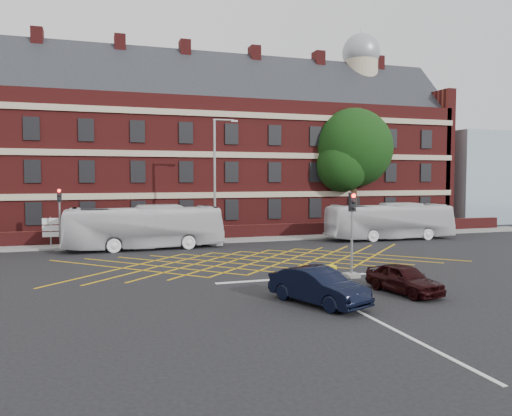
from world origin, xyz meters
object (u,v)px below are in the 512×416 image
object	(u,v)px
bus_right	(390,221)
car_maroon	(404,279)
car_navy	(318,286)
traffic_light_near	(352,242)
bus_left	(144,227)
direction_signs	(51,228)
utility_cabinet	(331,275)
traffic_light_far	(60,225)
deciduous_tree	(352,154)
street_lamp	(216,202)

from	to	relation	value
bus_right	car_maroon	size ratio (longest dim) A/B	2.83
car_navy	traffic_light_near	xyz separation A→B (m)	(3.84, 4.33, 1.05)
bus_left	car_navy	xyz separation A→B (m)	(5.19, -17.66, -0.82)
direction_signs	utility_cabinet	bearing A→B (deg)	-51.73
car_navy	traffic_light_far	bearing A→B (deg)	97.32
deciduous_tree	utility_cabinet	xyz separation A→B (m)	(-12.76, -21.41, -6.83)
bus_right	street_lamp	distance (m)	14.34
bus_right	traffic_light_near	world-z (taller)	traffic_light_near
car_maroon	utility_cabinet	bearing A→B (deg)	121.00
traffic_light_near	street_lamp	distance (m)	14.36
traffic_light_near	utility_cabinet	world-z (taller)	traffic_light_near
deciduous_tree	bus_right	bearing A→B (deg)	-94.64
bus_right	street_lamp	size ratio (longest dim) A/B	1.14
bus_right	street_lamp	bearing A→B (deg)	89.27
traffic_light_far	street_lamp	size ratio (longest dim) A/B	0.46
utility_cabinet	direction_signs	bearing A→B (deg)	128.27
bus_left	car_navy	distance (m)	18.43
car_maroon	utility_cabinet	world-z (taller)	car_maroon
car_navy	street_lamp	size ratio (longest dim) A/B	0.47
bus_left	traffic_light_far	size ratio (longest dim) A/B	2.58
car_maroon	direction_signs	distance (m)	25.40
bus_left	direction_signs	xyz separation A→B (m)	(-6.33, 2.73, -0.16)
bus_right	utility_cabinet	xyz separation A→B (m)	(-12.15, -13.98, -1.02)
bus_left	bus_right	xyz separation A→B (m)	(19.44, -0.54, -0.06)
deciduous_tree	utility_cabinet	world-z (taller)	deciduous_tree
bus_left	bus_right	world-z (taller)	bus_left
car_navy	traffic_light_far	xyz separation A→B (m)	(-10.77, 18.82, 1.05)
bus_right	direction_signs	world-z (taller)	bus_right
traffic_light_near	bus_left	bearing A→B (deg)	124.14
car_maroon	street_lamp	bearing A→B (deg)	93.51
bus_right	traffic_light_far	xyz separation A→B (m)	(-25.02, 1.70, 0.29)
traffic_light_near	traffic_light_far	world-z (taller)	same
bus_left	car_maroon	size ratio (longest dim) A/B	2.96
utility_cabinet	bus_right	bearing A→B (deg)	49.00
traffic_light_near	traffic_light_far	size ratio (longest dim) A/B	1.00
bus_right	bus_left	bearing A→B (deg)	91.65
street_lamp	bus_left	bearing A→B (deg)	-175.17
car_navy	utility_cabinet	size ratio (longest dim) A/B	4.81
street_lamp	traffic_light_far	bearing A→B (deg)	176.24
car_maroon	deciduous_tree	world-z (taller)	deciduous_tree
street_lamp	traffic_light_near	bearing A→B (deg)	-74.62
bus_right	car_navy	bearing A→B (deg)	143.48
bus_left	traffic_light_far	xyz separation A→B (m)	(-5.58, 1.15, 0.23)
bus_left	car_maroon	world-z (taller)	bus_left
deciduous_tree	street_lamp	distance (m)	16.64
bus_left	deciduous_tree	distance (m)	21.96
car_navy	direction_signs	size ratio (longest dim) A/B	1.98
bus_right	car_navy	xyz separation A→B (m)	(-14.25, -17.12, -0.76)
bus_right	deciduous_tree	distance (m)	9.45
car_navy	direction_signs	xyz separation A→B (m)	(-11.52, 20.39, 0.66)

